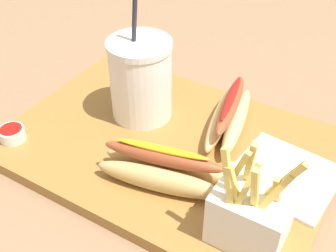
{
  "coord_description": "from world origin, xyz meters",
  "views": [
    {
      "loc": [
        -0.25,
        0.42,
        0.44
      ],
      "look_at": [
        0.0,
        0.0,
        0.05
      ],
      "focal_mm": 44.91,
      "sensor_mm": 36.0,
      "label": 1
    }
  ],
  "objects_px": {
    "soda_cup": "(141,79)",
    "hot_dog_2": "(229,115)",
    "fries_basket": "(250,214)",
    "ketchup_cup_1": "(12,133)",
    "napkin_stack": "(285,175)",
    "hot_dog_1": "(163,169)"
  },
  "relations": [
    {
      "from": "ketchup_cup_1",
      "to": "hot_dog_1",
      "type": "bearing_deg",
      "value": -170.45
    },
    {
      "from": "ketchup_cup_1",
      "to": "napkin_stack",
      "type": "bearing_deg",
      "value": -160.49
    },
    {
      "from": "hot_dog_1",
      "to": "ketchup_cup_1",
      "type": "xyz_separation_m",
      "value": [
        0.25,
        0.04,
        -0.01
      ]
    },
    {
      "from": "hot_dog_1",
      "to": "ketchup_cup_1",
      "type": "height_order",
      "value": "hot_dog_1"
    },
    {
      "from": "napkin_stack",
      "to": "hot_dog_2",
      "type": "bearing_deg",
      "value": -27.36
    },
    {
      "from": "soda_cup",
      "to": "hot_dog_2",
      "type": "height_order",
      "value": "soda_cup"
    },
    {
      "from": "soda_cup",
      "to": "hot_dog_2",
      "type": "xyz_separation_m",
      "value": [
        -0.14,
        -0.04,
        -0.04
      ]
    },
    {
      "from": "soda_cup",
      "to": "hot_dog_1",
      "type": "height_order",
      "value": "soda_cup"
    },
    {
      "from": "hot_dog_2",
      "to": "ketchup_cup_1",
      "type": "bearing_deg",
      "value": 35.6
    },
    {
      "from": "soda_cup",
      "to": "napkin_stack",
      "type": "bearing_deg",
      "value": 175.13
    },
    {
      "from": "soda_cup",
      "to": "hot_dog_1",
      "type": "relative_size",
      "value": 1.11
    },
    {
      "from": "soda_cup",
      "to": "napkin_stack",
      "type": "height_order",
      "value": "soda_cup"
    },
    {
      "from": "hot_dog_2",
      "to": "fries_basket",
      "type": "bearing_deg",
      "value": 120.67
    },
    {
      "from": "soda_cup",
      "to": "fries_basket",
      "type": "bearing_deg",
      "value": 149.98
    },
    {
      "from": "soda_cup",
      "to": "ketchup_cup_1",
      "type": "xyz_separation_m",
      "value": [
        0.13,
        0.16,
        -0.06
      ]
    },
    {
      "from": "fries_basket",
      "to": "hot_dog_2",
      "type": "xyz_separation_m",
      "value": [
        0.11,
        -0.18,
        -0.02
      ]
    },
    {
      "from": "soda_cup",
      "to": "ketchup_cup_1",
      "type": "distance_m",
      "value": 0.22
    },
    {
      "from": "soda_cup",
      "to": "hot_dog_1",
      "type": "distance_m",
      "value": 0.17
    },
    {
      "from": "fries_basket",
      "to": "napkin_stack",
      "type": "bearing_deg",
      "value": -93.46
    },
    {
      "from": "fries_basket",
      "to": "ketchup_cup_1",
      "type": "xyz_separation_m",
      "value": [
        0.38,
        0.02,
        -0.03
      ]
    },
    {
      "from": "soda_cup",
      "to": "ketchup_cup_1",
      "type": "height_order",
      "value": "soda_cup"
    },
    {
      "from": "hot_dog_2",
      "to": "ketchup_cup_1",
      "type": "distance_m",
      "value": 0.34
    }
  ]
}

